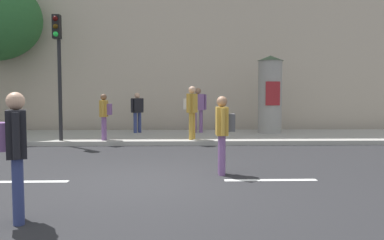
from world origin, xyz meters
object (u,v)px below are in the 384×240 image
(poster_column, at_px, (270,94))
(pedestrian_near_pole, at_px, (137,110))
(pedestrian_in_light_jacket, at_px, (223,128))
(pedestrian_with_backpack, at_px, (192,107))
(pedestrian_with_bag, at_px, (15,145))
(pedestrian_tallest, at_px, (198,106))
(traffic_light, at_px, (58,56))
(pedestrian_in_dark_shirt, at_px, (105,113))

(poster_column, xyz_separation_m, pedestrian_near_pole, (-5.16, 0.25, -0.61))
(pedestrian_in_light_jacket, relative_size, pedestrian_with_backpack, 0.92)
(pedestrian_with_bag, bearing_deg, pedestrian_tallest, 74.47)
(pedestrian_near_pole, distance_m, pedestrian_with_backpack, 3.07)
(pedestrian_in_light_jacket, height_order, pedestrian_near_pole, pedestrian_near_pole)
(traffic_light, relative_size, pedestrian_in_light_jacket, 2.47)
(pedestrian_with_bag, bearing_deg, pedestrian_in_light_jacket, 44.10)
(pedestrian_in_dark_shirt, bearing_deg, pedestrian_with_bag, -87.26)
(poster_column, bearing_deg, pedestrian_in_dark_shirt, -160.79)
(pedestrian_with_backpack, bearing_deg, poster_column, 33.12)
(pedestrian_with_bag, relative_size, pedestrian_in_light_jacket, 1.04)
(pedestrian_near_pole, xyz_separation_m, pedestrian_tallest, (2.38, -0.02, 0.14))
(traffic_light, distance_m, pedestrian_in_dark_shirt, 2.31)
(poster_column, relative_size, pedestrian_with_backpack, 1.69)
(poster_column, height_order, pedestrian_near_pole, poster_column)
(pedestrian_with_bag, height_order, pedestrian_in_light_jacket, pedestrian_with_bag)
(pedestrian_near_pole, bearing_deg, traffic_light, -130.93)
(pedestrian_with_bag, xyz_separation_m, pedestrian_in_dark_shirt, (-0.37, 7.82, 0.03))
(traffic_light, distance_m, pedestrian_with_backpack, 4.60)
(pedestrian_with_backpack, xyz_separation_m, pedestrian_tallest, (0.31, 2.26, -0.02))
(poster_column, bearing_deg, pedestrian_with_backpack, -146.88)
(traffic_light, distance_m, pedestrian_in_light_jacket, 6.96)
(pedestrian_with_backpack, distance_m, pedestrian_tallest, 2.28)
(pedestrian_in_dark_shirt, bearing_deg, pedestrian_with_backpack, 1.22)
(pedestrian_near_pole, distance_m, pedestrian_in_dark_shirt, 2.47)
(pedestrian_with_bag, distance_m, pedestrian_with_backpack, 8.27)
(pedestrian_with_bag, relative_size, pedestrian_with_backpack, 0.96)
(poster_column, xyz_separation_m, pedestrian_with_backpack, (-3.10, -2.02, -0.45))
(traffic_light, height_order, pedestrian_near_pole, traffic_light)
(traffic_light, relative_size, pedestrian_with_bag, 2.36)
(traffic_light, distance_m, pedestrian_near_pole, 3.85)
(pedestrian_with_bag, height_order, pedestrian_with_backpack, pedestrian_with_backpack)
(poster_column, height_order, pedestrian_in_dark_shirt, poster_column)
(pedestrian_in_light_jacket, relative_size, pedestrian_in_dark_shirt, 1.07)
(poster_column, height_order, pedestrian_tallest, poster_column)
(pedestrian_in_light_jacket, xyz_separation_m, pedestrian_tallest, (-0.20, 7.22, 0.24))
(traffic_light, relative_size, pedestrian_in_dark_shirt, 2.64)
(pedestrian_near_pole, relative_size, pedestrian_with_backpack, 0.88)
(poster_column, bearing_deg, pedestrian_near_pole, 177.19)
(pedestrian_in_light_jacket, xyz_separation_m, pedestrian_near_pole, (-2.57, 7.23, 0.10))
(pedestrian_with_bag, height_order, pedestrian_in_dark_shirt, pedestrian_with_bag)
(pedestrian_with_bag, xyz_separation_m, pedestrian_in_light_jacket, (3.01, 2.92, -0.06))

